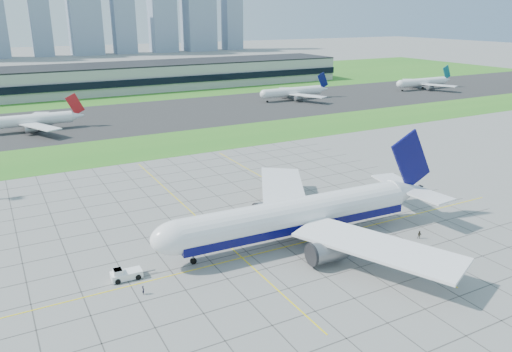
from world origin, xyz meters
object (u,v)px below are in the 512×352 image
at_px(distant_jet_1, 33,120).
at_px(distant_jet_2, 294,92).
at_px(airliner, 298,215).
at_px(pushback_tug, 125,274).
at_px(crew_far, 419,235).
at_px(distant_jet_3, 423,82).
at_px(crew_near, 143,290).

bearing_deg(distant_jet_1, distant_jet_2, 5.75).
bearing_deg(airliner, pushback_tug, -179.96).
bearing_deg(crew_far, distant_jet_2, 116.15).
bearing_deg(distant_jet_3, crew_far, -136.32).
height_order(crew_far, distant_jet_2, distant_jet_2).
height_order(airliner, crew_near, airliner).
xyz_separation_m(pushback_tug, crew_far, (59.19, -13.02, -0.09)).
bearing_deg(airliner, distant_jet_1, 107.82).
height_order(airliner, distant_jet_1, airliner).
distance_m(pushback_tug, distant_jet_3, 266.20).
bearing_deg(distant_jet_3, airliner, -142.21).
height_order(pushback_tug, crew_near, pushback_tug).
height_order(crew_near, crew_far, crew_far).
distance_m(pushback_tug, crew_far, 60.61).
bearing_deg(pushback_tug, distant_jet_2, 50.97).
bearing_deg(distant_jet_1, crew_far, -67.65).
distance_m(crew_near, distant_jet_3, 268.66).
bearing_deg(crew_far, crew_near, -136.19).
relative_size(pushback_tug, distant_jet_1, 0.19).
relative_size(pushback_tug, crew_near, 4.92).
bearing_deg(distant_jet_2, airliner, -122.33).
xyz_separation_m(crew_far, distant_jet_1, (-61.15, 148.76, 3.59)).
relative_size(airliner, distant_jet_1, 1.58).
xyz_separation_m(distant_jet_1, distant_jet_2, (133.32, 13.43, 0.00)).
xyz_separation_m(airliner, distant_jet_3, (187.74, 145.58, -1.25)).
height_order(pushback_tug, distant_jet_2, distant_jet_2).
distance_m(crew_near, distant_jet_2, 202.89).
height_order(pushback_tug, distant_jet_3, distant_jet_3).
xyz_separation_m(crew_near, distant_jet_3, (222.36, 150.74, 3.67)).
bearing_deg(pushback_tug, airliner, 0.04).
bearing_deg(distant_jet_1, airliner, -74.52).
bearing_deg(distant_jet_2, crew_far, -113.99).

